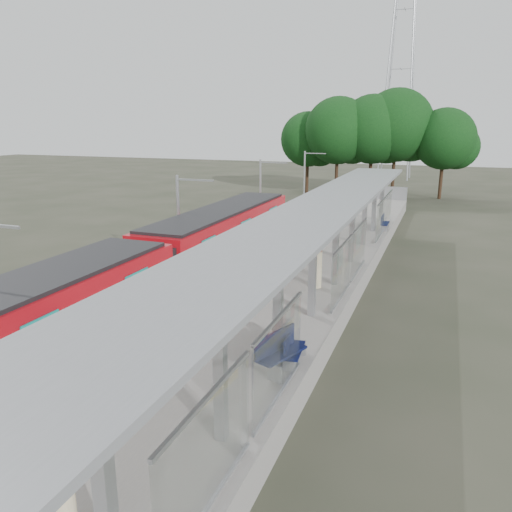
{
  "coord_description": "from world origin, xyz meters",
  "views": [
    {
      "loc": [
        6.21,
        -2.93,
        7.89
      ],
      "look_at": [
        -1.21,
        16.68,
        2.3
      ],
      "focal_mm": 35.0,
      "sensor_mm": 36.0,
      "label": 1
    }
  ],
  "objects_px": {
    "bench_near": "(292,347)",
    "litter_bin": "(285,334)",
    "bench_mid": "(279,350)",
    "bench_far": "(384,222)",
    "info_pillar_far": "(317,269)",
    "train": "(148,275)",
    "info_pillar_near": "(62,490)"
  },
  "relations": [
    {
      "from": "bench_near",
      "to": "info_pillar_near",
      "type": "bearing_deg",
      "value": -110.58
    },
    {
      "from": "train",
      "to": "info_pillar_near",
      "type": "bearing_deg",
      "value": -64.58
    },
    {
      "from": "litter_bin",
      "to": "info_pillar_far",
      "type": "bearing_deg",
      "value": 94.92
    },
    {
      "from": "info_pillar_near",
      "to": "litter_bin",
      "type": "relative_size",
      "value": 1.99
    },
    {
      "from": "info_pillar_near",
      "to": "info_pillar_far",
      "type": "bearing_deg",
      "value": 92.58
    },
    {
      "from": "bench_far",
      "to": "info_pillar_far",
      "type": "relative_size",
      "value": 0.76
    },
    {
      "from": "train",
      "to": "info_pillar_near",
      "type": "xyz_separation_m",
      "value": [
        5.02,
        -10.56,
        -0.28
      ]
    },
    {
      "from": "bench_mid",
      "to": "info_pillar_near",
      "type": "bearing_deg",
      "value": -82.77
    },
    {
      "from": "bench_near",
      "to": "bench_far",
      "type": "bearing_deg",
      "value": 83.38
    },
    {
      "from": "bench_mid",
      "to": "bench_far",
      "type": "height_order",
      "value": "bench_mid"
    },
    {
      "from": "bench_far",
      "to": "litter_bin",
      "type": "height_order",
      "value": "bench_far"
    },
    {
      "from": "bench_far",
      "to": "info_pillar_near",
      "type": "bearing_deg",
      "value": -94.81
    },
    {
      "from": "info_pillar_far",
      "to": "train",
      "type": "bearing_deg",
      "value": -139.05
    },
    {
      "from": "info_pillar_far",
      "to": "bench_far",
      "type": "bearing_deg",
      "value": 91.29
    },
    {
      "from": "info_pillar_near",
      "to": "bench_far",
      "type": "bearing_deg",
      "value": 91.65
    },
    {
      "from": "bench_mid",
      "to": "info_pillar_near",
      "type": "distance_m",
      "value": 7.04
    },
    {
      "from": "train",
      "to": "bench_near",
      "type": "bearing_deg",
      "value": -24.56
    },
    {
      "from": "train",
      "to": "litter_bin",
      "type": "bearing_deg",
      "value": -18.95
    },
    {
      "from": "info_pillar_near",
      "to": "litter_bin",
      "type": "height_order",
      "value": "info_pillar_near"
    },
    {
      "from": "train",
      "to": "bench_far",
      "type": "relative_size",
      "value": 19.07
    },
    {
      "from": "bench_mid",
      "to": "bench_far",
      "type": "bearing_deg",
      "value": 109.93
    },
    {
      "from": "bench_mid",
      "to": "info_pillar_far",
      "type": "relative_size",
      "value": 0.94
    },
    {
      "from": "info_pillar_far",
      "to": "info_pillar_near",
      "type": "bearing_deg",
      "value": -86.79
    },
    {
      "from": "bench_near",
      "to": "litter_bin",
      "type": "height_order",
      "value": "bench_near"
    },
    {
      "from": "info_pillar_near",
      "to": "info_pillar_far",
      "type": "height_order",
      "value": "info_pillar_far"
    },
    {
      "from": "train",
      "to": "info_pillar_far",
      "type": "bearing_deg",
      "value": 34.39
    },
    {
      "from": "train",
      "to": "bench_near",
      "type": "xyz_separation_m",
      "value": [
        6.93,
        -3.17,
        -0.55
      ]
    },
    {
      "from": "train",
      "to": "bench_mid",
      "type": "bearing_deg",
      "value": -29.06
    },
    {
      "from": "bench_near",
      "to": "info_pillar_near",
      "type": "relative_size",
      "value": 0.79
    },
    {
      "from": "train",
      "to": "bench_far",
      "type": "xyz_separation_m",
      "value": [
        7.11,
        17.48,
        -0.53
      ]
    },
    {
      "from": "bench_far",
      "to": "info_pillar_far",
      "type": "distance_m",
      "value": 13.52
    },
    {
      "from": "bench_mid",
      "to": "info_pillar_far",
      "type": "distance_m",
      "value": 7.79
    }
  ]
}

